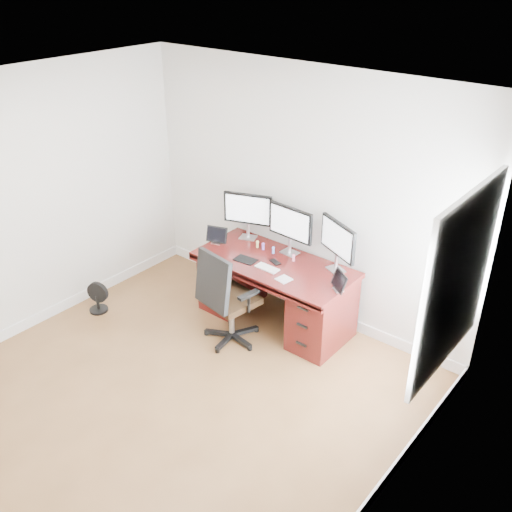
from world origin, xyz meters
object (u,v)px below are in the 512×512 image
Objects in this scene: desk at (275,290)px; monitor_center at (290,225)px; office_chair at (228,312)px; floor_fan at (97,298)px; keyboard at (267,268)px.

monitor_center is (-0.00, 0.24, 0.68)m from desk.
office_chair reaches higher than desk.
keyboard is (1.70, 0.92, 0.58)m from floor_fan.
monitor_center is (1.67, 1.34, 0.91)m from floor_fan.
monitor_center is at bearing 94.47° from keyboard.
office_chair is 1.60m from floor_fan.
monitor_center reaches higher than office_chair.
monitor_center reaches higher than desk.
floor_fan is at bearing -152.28° from office_chair.
office_chair reaches higher than floor_fan.
office_chair is (-0.16, -0.59, -0.05)m from desk.
office_chair is at bearing -1.14° from floor_fan.
keyboard is at bearing 73.69° from office_chair.
keyboard is at bearing 8.47° from floor_fan.
desk is at bearing 99.16° from keyboard.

